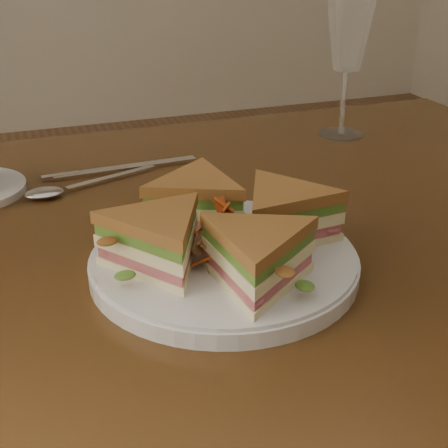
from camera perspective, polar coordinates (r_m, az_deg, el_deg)
name	(u,v)px	position (r m, az deg, el deg)	size (l,w,h in m)	color
table	(197,304)	(0.74, -2.49, -7.32)	(1.20, 0.80, 0.75)	#321C0B
plate	(224,263)	(0.61, 0.00, -3.56)	(0.26, 0.26, 0.02)	silver
sandwich_wedges	(224,229)	(0.59, 0.00, -0.44)	(0.26, 0.26, 0.06)	#FFF2BC
crisps_mound	(224,232)	(0.59, 0.00, -0.78)	(0.09, 0.09, 0.05)	#C44F19
spoon	(61,190)	(0.81, -14.64, 3.07)	(0.18, 0.07, 0.01)	silver
knife	(116,170)	(0.87, -9.83, 4.93)	(0.22, 0.03, 0.00)	silver
wine_glass	(349,36)	(0.99, 11.35, 16.48)	(0.08, 0.08, 0.22)	white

